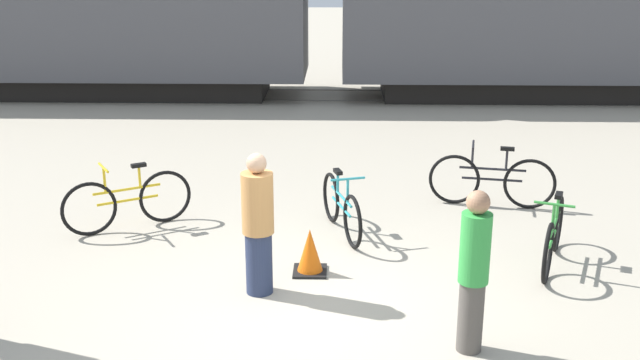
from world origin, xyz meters
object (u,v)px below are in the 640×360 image
at_px(person_in_tan, 258,225).
at_px(person_in_green, 474,271).
at_px(bicycle_green, 553,236).
at_px(bicycle_black, 492,180).
at_px(bicycle_teal, 341,207).
at_px(bicycle_yellow, 128,201).
at_px(traffic_cone, 310,252).

distance_m(person_in_tan, person_in_green, 2.46).
distance_m(bicycle_green, person_in_tan, 3.59).
height_order(bicycle_black, person_in_tan, person_in_tan).
distance_m(bicycle_teal, bicycle_black, 2.52).
bearing_deg(bicycle_teal, person_in_tan, -116.92).
relative_size(bicycle_black, person_in_tan, 1.13).
bearing_deg(bicycle_green, bicycle_teal, 158.83).
bearing_deg(bicycle_teal, bicycle_black, 27.76).
distance_m(bicycle_yellow, bicycle_black, 5.25).
relative_size(bicycle_green, bicycle_black, 0.90).
bearing_deg(bicycle_black, bicycle_yellow, -168.34).
bearing_deg(bicycle_teal, person_in_green, -67.82).
bearing_deg(bicycle_black, person_in_green, -103.45).
xyz_separation_m(bicycle_yellow, person_in_green, (4.14, -3.12, 0.44)).
bearing_deg(bicycle_teal, traffic_cone, -106.39).
bearing_deg(person_in_tan, bicycle_green, -95.19).
bearing_deg(traffic_cone, person_in_tan, -135.21).
bearing_deg(person_in_green, bicycle_black, -151.46).
distance_m(bicycle_teal, traffic_cone, 1.33).
xyz_separation_m(bicycle_teal, person_in_green, (1.23, -3.01, 0.46)).
relative_size(bicycle_teal, bicycle_green, 1.00).
distance_m(bicycle_teal, person_in_green, 3.28).
distance_m(person_in_green, traffic_cone, 2.44).
height_order(person_in_green, traffic_cone, person_in_green).
relative_size(bicycle_yellow, bicycle_black, 0.85).
xyz_separation_m(bicycle_black, person_in_green, (-1.00, -4.18, 0.43)).
xyz_separation_m(bicycle_teal, traffic_cone, (-0.37, -1.27, -0.12)).
bearing_deg(bicycle_green, person_in_tan, -166.73).
distance_m(bicycle_black, person_in_tan, 4.35).
relative_size(bicycle_black, traffic_cone, 3.33).
xyz_separation_m(bicycle_yellow, traffic_cone, (2.54, -1.38, -0.14)).
bearing_deg(bicycle_black, traffic_cone, -136.83).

